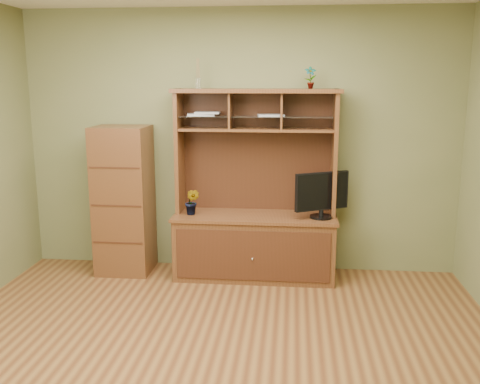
# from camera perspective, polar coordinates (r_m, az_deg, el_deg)

# --- Properties ---
(room) EXTENTS (4.54, 4.04, 2.74)m
(room) POSITION_cam_1_polar(r_m,az_deg,el_deg) (3.61, -3.23, 1.72)
(room) COLOR #562F18
(room) RESTS_ON ground
(media_hutch) EXTENTS (1.66, 0.61, 1.90)m
(media_hutch) POSITION_cam_1_polar(r_m,az_deg,el_deg) (5.45, 1.60, -3.68)
(media_hutch) COLOR #452513
(media_hutch) RESTS_ON room
(monitor) EXTENTS (0.53, 0.31, 0.46)m
(monitor) POSITION_cam_1_polar(r_m,az_deg,el_deg) (5.28, 8.72, -0.22)
(monitor) COLOR black
(monitor) RESTS_ON media_hutch
(orchid_plant) EXTENTS (0.17, 0.15, 0.27)m
(orchid_plant) POSITION_cam_1_polar(r_m,az_deg,el_deg) (5.39, -5.13, -1.06)
(orchid_plant) COLOR #2D5B1F
(orchid_plant) RESTS_ON media_hutch
(top_plant) EXTENTS (0.12, 0.09, 0.21)m
(top_plant) POSITION_cam_1_polar(r_m,az_deg,el_deg) (5.32, 7.52, 12.01)
(top_plant) COLOR #296924
(top_plant) RESTS_ON media_hutch
(reed_diffuser) EXTENTS (0.06, 0.06, 0.29)m
(reed_diffuser) POSITION_cam_1_polar(r_m,az_deg,el_deg) (5.40, -4.50, 12.15)
(reed_diffuser) COLOR silver
(reed_diffuser) RESTS_ON media_hutch
(magazines) EXTENTS (0.99, 0.25, 0.04)m
(magazines) POSITION_cam_1_polar(r_m,az_deg,el_deg) (5.37, -1.57, 8.30)
(magazines) COLOR #ABABB0
(magazines) RESTS_ON media_hutch
(side_cabinet) EXTENTS (0.55, 0.50, 1.53)m
(side_cabinet) POSITION_cam_1_polar(r_m,az_deg,el_deg) (5.66, -12.29, -0.86)
(side_cabinet) COLOR #452513
(side_cabinet) RESTS_ON room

